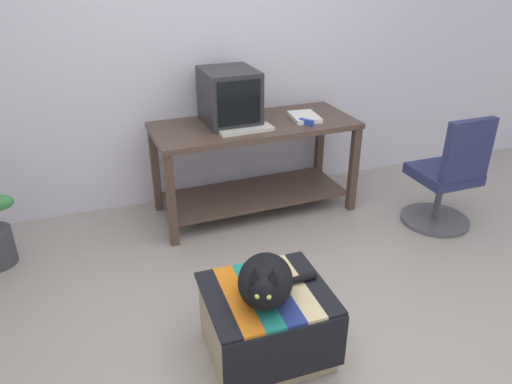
% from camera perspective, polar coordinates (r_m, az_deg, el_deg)
% --- Properties ---
extents(ground_plane, '(14.00, 14.00, 0.00)m').
position_cam_1_polar(ground_plane, '(2.70, 5.67, -18.45)').
color(ground_plane, '#9E9389').
extents(back_wall, '(8.00, 0.10, 2.60)m').
position_cam_1_polar(back_wall, '(3.91, -6.46, 17.50)').
color(back_wall, silver).
rests_on(back_wall, ground_plane).
extents(desk, '(1.57, 0.71, 0.74)m').
position_cam_1_polar(desk, '(3.77, -0.19, 4.81)').
color(desk, '#4C382D').
rests_on(desk, ground_plane).
extents(tv_monitor, '(0.40, 0.46, 0.40)m').
position_cam_1_polar(tv_monitor, '(3.65, -3.16, 11.12)').
color(tv_monitor, '#28282B').
rests_on(tv_monitor, desk).
extents(keyboard, '(0.41, 0.17, 0.02)m').
position_cam_1_polar(keyboard, '(3.51, -1.24, 7.40)').
color(keyboard, beige).
rests_on(keyboard, desk).
extents(book, '(0.22, 0.29, 0.03)m').
position_cam_1_polar(book, '(3.80, 5.73, 8.82)').
color(book, white).
rests_on(book, desk).
extents(ottoman_with_blanket, '(0.62, 0.55, 0.39)m').
position_cam_1_polar(ottoman_with_blanket, '(2.57, 1.27, -15.15)').
color(ottoman_with_blanket, tan).
rests_on(ottoman_with_blanket, ground_plane).
extents(cat, '(0.49, 0.45, 0.28)m').
position_cam_1_polar(cat, '(2.33, 1.14, -10.51)').
color(cat, black).
rests_on(cat, ottoman_with_blanket).
extents(office_chair, '(0.52, 0.52, 0.89)m').
position_cam_1_polar(office_chair, '(3.85, 21.71, 1.36)').
color(office_chair, '#4C4C51').
rests_on(office_chair, ground_plane).
extents(stapler, '(0.10, 0.11, 0.04)m').
position_cam_1_polar(stapler, '(3.67, 5.96, 8.23)').
color(stapler, '#2342B7').
rests_on(stapler, desk).
extents(pen, '(0.10, 0.11, 0.01)m').
position_cam_1_polar(pen, '(3.90, 5.22, 9.15)').
color(pen, black).
rests_on(pen, desk).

